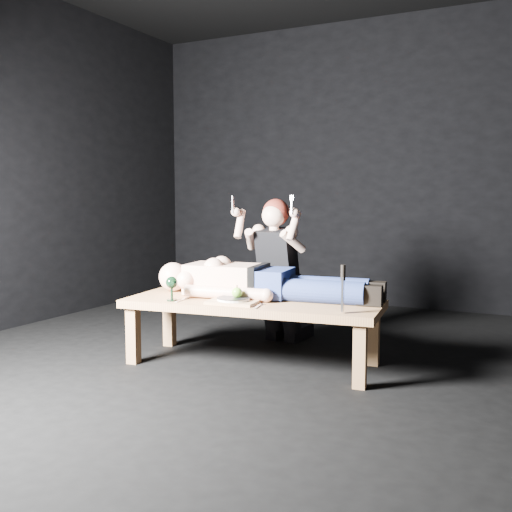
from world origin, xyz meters
name	(u,v)px	position (x,y,z in m)	size (l,w,h in m)	color
ground	(271,362)	(0.00, 0.00, 0.00)	(5.00, 5.00, 0.00)	black
back_wall	(372,164)	(0.00, 2.50, 1.50)	(5.00, 5.00, 0.00)	black
table	(253,332)	(-0.08, -0.11, 0.23)	(1.75, 0.66, 0.45)	#A27845
lying_man	(267,278)	(-0.05, 0.04, 0.59)	(1.81, 0.55, 0.27)	tan
kneeling_woman	(281,269)	(-0.17, 0.56, 0.59)	(0.62, 0.70, 1.17)	black
serving_tray	(233,302)	(-0.15, -0.27, 0.46)	(0.33, 0.24, 0.02)	#A87F54
plate	(233,299)	(-0.15, -0.27, 0.48)	(0.22, 0.22, 0.02)	white
apple	(237,293)	(-0.12, -0.26, 0.52)	(0.07, 0.07, 0.07)	#55AC2D
goblet	(172,289)	(-0.57, -0.38, 0.53)	(0.08, 0.08, 0.17)	black
fork_flat	(183,300)	(-0.51, -0.33, 0.45)	(0.02, 0.19, 0.01)	#B2B2B7
knife_flat	(259,306)	(0.05, -0.30, 0.45)	(0.02, 0.19, 0.01)	#B2B2B7
spoon_flat	(257,302)	(-0.01, -0.19, 0.45)	(0.02, 0.19, 0.01)	#B2B2B7
carving_knife	(343,289)	(0.61, -0.27, 0.60)	(0.04, 0.04, 0.30)	#B2B2B7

